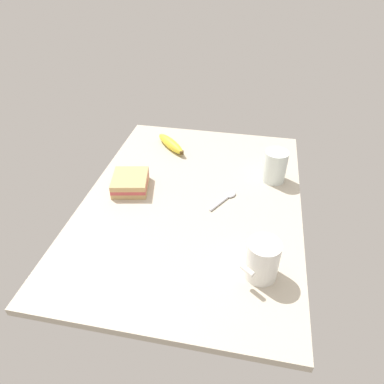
# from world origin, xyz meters

# --- Properties ---
(tabletop) EXTENTS (0.90, 0.64, 0.02)m
(tabletop) POSITION_xyz_m (0.00, 0.00, 0.01)
(tabletop) COLOR #BCB29E
(tabletop) RESTS_ON ground
(coffee_mug_black) EXTENTS (0.10, 0.09, 0.10)m
(coffee_mug_black) POSITION_xyz_m (-0.25, -0.21, 0.07)
(coffee_mug_black) COLOR white
(coffee_mug_black) RESTS_ON tabletop
(sandwich_main) EXTENTS (0.14, 0.13, 0.04)m
(sandwich_main) POSITION_xyz_m (0.02, 0.20, 0.04)
(sandwich_main) COLOR tan
(sandwich_main) RESTS_ON tabletop
(glass_of_milk) EXTENTS (0.07, 0.07, 0.10)m
(glass_of_milk) POSITION_xyz_m (0.16, -0.24, 0.07)
(glass_of_milk) COLOR silver
(glass_of_milk) RESTS_ON tabletop
(banana) EXTENTS (0.14, 0.14, 0.04)m
(banana) POSITION_xyz_m (0.29, 0.14, 0.04)
(banana) COLOR yellow
(banana) RESTS_ON tabletop
(spoon) EXTENTS (0.11, 0.07, 0.01)m
(spoon) POSITION_xyz_m (0.03, -0.10, 0.02)
(spoon) COLOR silver
(spoon) RESTS_ON tabletop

